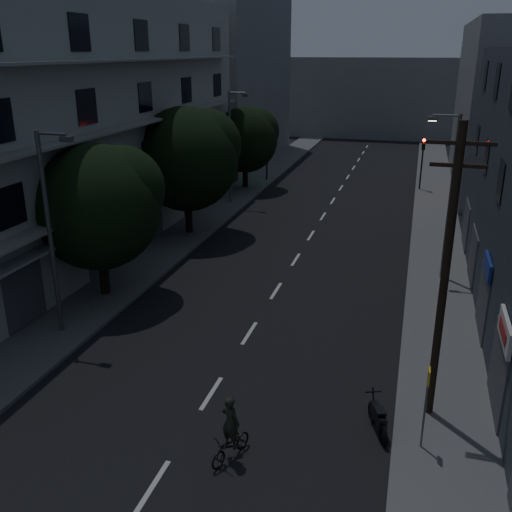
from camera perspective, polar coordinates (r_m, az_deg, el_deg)
The scene contains 20 objects.
ground at distance 36.10m, azimuth 5.66°, elevation 2.29°, with size 160.00×160.00×0.00m, color black.
sidewalk_left at distance 38.04m, azimuth -5.53°, elevation 3.33°, with size 3.00×90.00×0.15m, color #565659.
sidewalk_right at distance 35.62m, azimuth 17.61°, elevation 1.31°, with size 3.00×90.00×0.15m, color #565659.
lane_markings at distance 42.02m, azimuth 7.22°, elevation 4.77°, with size 0.15×60.50×0.01m.
building_left at distance 32.56m, azimuth -18.08°, elevation 12.12°, with size 7.00×36.00×14.00m.
building_far_left at distance 59.73m, azimuth -1.70°, elevation 17.16°, with size 6.00×20.00×16.00m, color slate.
building_far_right at distance 51.45m, azimuth 23.25°, elevation 13.50°, with size 6.00×20.00×13.00m, color slate.
building_far_end at distance 79.34m, azimuth 11.96°, elevation 15.27°, with size 24.00×8.00×10.00m, color slate.
tree_near at distance 26.36m, azimuth -15.44°, elevation 5.21°, with size 5.64×5.64×6.96m.
tree_mid at distance 34.84m, azimuth -6.85°, elevation 9.98°, with size 6.24×6.24×7.67m.
tree_far at distance 47.04m, azimuth -1.02°, elevation 11.79°, with size 5.25×5.25×6.49m.
traffic_signal_far_right at distance 48.24m, azimuth 16.34°, elevation 9.86°, with size 0.28×0.37×4.10m.
traffic_signal_far_left at distance 49.92m, azimuth 1.10°, elevation 10.96°, with size 0.28×0.37×4.10m.
street_lamp_left_near at distance 23.04m, azimuth -19.79°, elevation 2.91°, with size 1.51×0.25×8.00m.
street_lamp_right at distance 28.80m, azimuth 18.74°, elevation 6.28°, with size 1.51×0.25×8.00m.
street_lamp_left_far at distance 42.13m, azimuth -2.48°, elevation 11.34°, with size 1.51×0.25×8.00m.
utility_pole at distance 17.24m, azimuth 18.42°, elevation -1.55°, with size 1.80×0.24×9.00m.
bus_stop_sign at distance 16.93m, azimuth 16.71°, elevation -13.10°, with size 0.06×0.35×2.52m.
motorcycle at distance 18.15m, azimuth 12.09°, elevation -15.61°, with size 0.84×1.73×1.16m.
cyclist at distance 16.70m, azimuth -2.53°, elevation -17.75°, with size 1.10×1.68×2.02m.
Camera 1 is at (5.94, -8.90, 10.88)m, focal length 40.00 mm.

